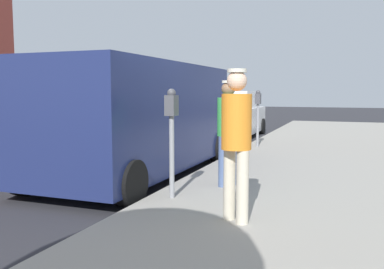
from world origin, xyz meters
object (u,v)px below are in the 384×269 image
parking_meter_near (172,124)px  parked_sedan_ahead (229,116)px  pedestrian_in_green (228,126)px  parked_van (139,116)px  parking_meter_far (258,108)px  pedestrian_in_orange (236,135)px

parking_meter_near → parked_sedan_ahead: parking_meter_near is taller
pedestrian_in_green → parked_van: 2.22m
parking_meter_far → parked_sedan_ahead: (-1.68, 3.24, -0.43)m
pedestrian_in_green → parking_meter_near: bearing=-118.0°
pedestrian_in_green → parked_van: bearing=156.3°
pedestrian_in_orange → parked_van: size_ratio=0.33×
parking_meter_near → parking_meter_far: size_ratio=1.00×
parking_meter_far → parked_sedan_ahead: 3.67m
parked_van → parking_meter_near: bearing=-51.5°
parking_meter_far → pedestrian_in_orange: size_ratio=0.88×
parking_meter_near → parked_van: parked_van is taller
parking_meter_far → pedestrian_in_orange: 6.70m
pedestrian_in_orange → pedestrian_in_green: size_ratio=1.05×
parking_meter_near → parking_meter_far: (0.00, 5.87, 0.00)m
parking_meter_near → parked_sedan_ahead: (-1.68, 9.11, -0.43)m
pedestrian_in_green → parked_sedan_ahead: bearing=105.2°
pedestrian_in_orange → parked_van: (-2.61, 2.62, 0.01)m
pedestrian_in_green → parked_van: size_ratio=0.32×
parked_van → pedestrian_in_green: bearing=-23.7°
parking_meter_far → pedestrian_in_orange: pedestrian_in_orange is taller
pedestrian_in_green → parked_sedan_ahead: (-2.20, 8.12, -0.34)m
parking_meter_far → pedestrian_in_green: pedestrian_in_green is taller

